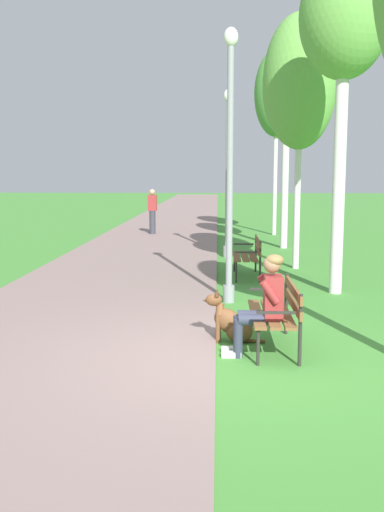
{
  "coord_description": "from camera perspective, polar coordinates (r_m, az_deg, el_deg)",
  "views": [
    {
      "loc": [
        -0.2,
        -6.74,
        2.21
      ],
      "look_at": [
        -0.61,
        2.56,
        0.9
      ],
      "focal_mm": 41.26,
      "sensor_mm": 36.0,
      "label": 1
    }
  ],
  "objects": [
    {
      "name": "person_seated_on_near_bench",
      "position": [
        7.19,
        6.99,
        -4.35
      ],
      "size": [
        0.74,
        0.49,
        1.25
      ],
      "color": "#33384C",
      "rests_on": "ground"
    },
    {
      "name": "lamp_post_mid",
      "position": [
        15.5,
        3.47,
        8.14
      ],
      "size": [
        0.24,
        0.24,
        4.34
      ],
      "color": "gray",
      "rests_on": "ground"
    },
    {
      "name": "lamp_post_near",
      "position": [
        9.98,
        3.7,
        8.85
      ],
      "size": [
        0.24,
        0.24,
        4.57
      ],
      "color": "gray",
      "rests_on": "ground"
    },
    {
      "name": "birch_tree_second",
      "position": [
        11.38,
        14.56,
        21.05
      ],
      "size": [
        1.59,
        1.59,
        6.02
      ],
      "color": "silver",
      "rests_on": "ground"
    },
    {
      "name": "ground_plane",
      "position": [
        7.1,
        4.05,
        -10.17
      ],
      "size": [
        120.0,
        120.0,
        0.0
      ],
      "primitive_type": "plane",
      "color": "#478E38"
    },
    {
      "name": "birch_tree_fourth",
      "position": [
        17.79,
        9.2,
        15.85
      ],
      "size": [
        1.41,
        1.55,
        6.22
      ],
      "color": "silver",
      "rests_on": "ground"
    },
    {
      "name": "paved_path",
      "position": [
        30.89,
        -1.36,
        3.96
      ],
      "size": [
        4.12,
        60.0,
        0.04
      ],
      "primitive_type": "cube",
      "color": "gray",
      "rests_on": "ground"
    },
    {
      "name": "pedestrian_distant",
      "position": [
        21.24,
        -3.86,
        4.31
      ],
      "size": [
        0.32,
        0.22,
        1.65
      ],
      "color": "#383842",
      "rests_on": "ground"
    },
    {
      "name": "dog_brown",
      "position": [
        7.81,
        3.86,
        -6.48
      ],
      "size": [
        0.83,
        0.31,
        0.71
      ],
      "color": "brown",
      "rests_on": "ground"
    },
    {
      "name": "birch_tree_third",
      "position": [
        13.98,
        10.43,
        16.22
      ],
      "size": [
        1.67,
        1.7,
        5.77
      ],
      "color": "silver",
      "rests_on": "ground"
    },
    {
      "name": "park_bench_near",
      "position": [
        7.54,
        8.37,
        -5.11
      ],
      "size": [
        0.55,
        1.5,
        0.85
      ],
      "color": "brown",
      "rests_on": "ground"
    },
    {
      "name": "birch_tree_fifth",
      "position": [
        21.57,
        8.21,
        15.27
      ],
      "size": [
        1.57,
        1.69,
        6.5
      ],
      "color": "silver",
      "rests_on": "ground"
    },
    {
      "name": "park_bench_mid",
      "position": [
        12.63,
        5.59,
        0.25
      ],
      "size": [
        0.55,
        1.5,
        0.85
      ],
      "color": "brown",
      "rests_on": "ground"
    }
  ]
}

